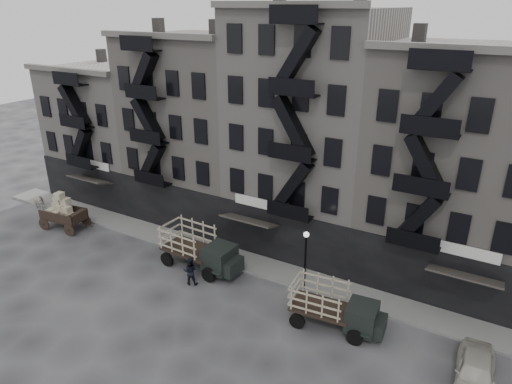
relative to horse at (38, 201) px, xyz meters
The scene contains 14 objects.
ground 23.27m from the horse, ahead, with size 140.00×140.00×0.00m, color #38383A.
sidewalk 23.21m from the horse, ahead, with size 55.00×2.50×0.15m, color slate.
building_west 9.78m from the horse, 67.49° to the left, with size 10.00×11.35×13.20m.
building_midwest 16.64m from the horse, 30.03° to the left, with size 10.00×11.35×16.20m.
building_center 25.58m from the horse, 18.17° to the left, with size 10.00×11.35×18.20m.
building_mideast 34.68m from the horse, 12.91° to the left, with size 10.00×11.35×16.20m.
lamp_post 26.24m from the horse, ahead, with size 0.36×0.36×4.28m.
horse is the anchor object (origin of this frame).
wagon 5.51m from the horse, 14.52° to the right, with size 3.92×2.43×3.14m.
stake_truck_west 18.64m from the horse, ahead, with size 6.04×2.71×2.98m.
stake_truck_east 29.18m from the horse, ahead, with size 5.46×2.59×2.67m.
car_east 36.71m from the horse, ahead, with size 1.81×4.50×1.53m, color #BCB7A9.
pedestrian_west 4.51m from the horse, ahead, with size 0.66×0.43×1.82m, color black.
pedestrian_mid 19.53m from the horse, ahead, with size 0.96×0.75×1.98m, color black.
Camera 1 is at (12.79, -20.49, 17.26)m, focal length 32.00 mm.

